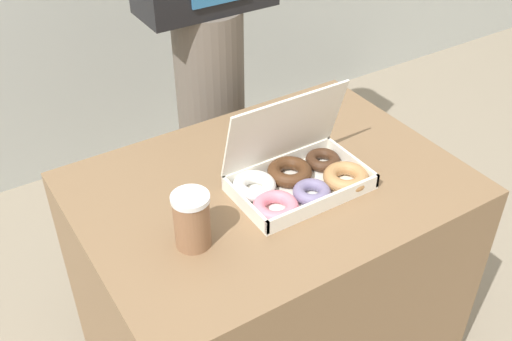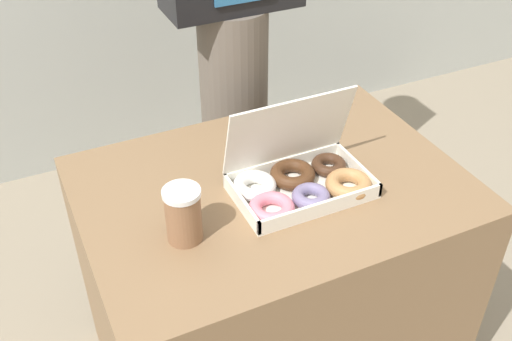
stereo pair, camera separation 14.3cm
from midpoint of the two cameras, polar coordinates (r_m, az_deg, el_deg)
The scene contains 4 objects.
table at distance 1.75m, azimuth 3.78°, elevation -10.68°, with size 0.96×0.70×0.72m.
donut_box at distance 1.47m, azimuth 6.93°, elevation -0.97°, with size 0.37×0.25×0.24m.
coffee_cup at distance 1.31m, azimuth -3.85°, elevation -4.32°, with size 0.08×0.08×0.13m.
person_customer at distance 1.92m, azimuth -0.12°, elevation 15.76°, with size 0.42×0.23×1.78m.
Camera 2 is at (-0.55, -1.07, 1.64)m, focal length 42.00 mm.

